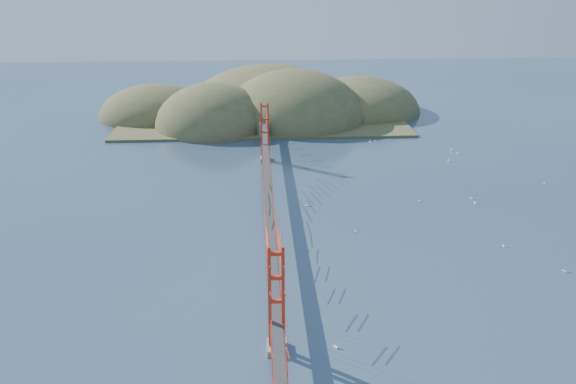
{
  "coord_description": "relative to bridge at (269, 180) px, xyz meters",
  "views": [
    {
      "loc": [
        -1.52,
        -76.5,
        35.9
      ],
      "look_at": [
        2.84,
        0.0,
        5.11
      ],
      "focal_mm": 35.0,
      "sensor_mm": 36.0,
      "label": 1
    }
  ],
  "objects": [
    {
      "name": "sailboat_16",
      "position": [
        25.06,
        7.33,
        -6.87
      ],
      "size": [
        0.53,
        0.53,
        0.57
      ],
      "color": "white",
      "rests_on": "ground"
    },
    {
      "name": "ground",
      "position": [
        0.0,
        -0.18,
        -7.01
      ],
      "size": [
        320.0,
        320.0,
        0.0
      ],
      "primitive_type": "plane",
      "color": "#314963",
      "rests_on": "ground"
    },
    {
      "name": "sailboat_10",
      "position": [
        6.0,
        -30.08,
        -6.86
      ],
      "size": [
        0.65,
        0.65,
        0.7
      ],
      "color": "white",
      "rests_on": "ground"
    },
    {
      "name": "sailboat_5",
      "position": [
        32.21,
        -9.35,
        -6.86
      ],
      "size": [
        0.49,
        0.56,
        0.64
      ],
      "color": "white",
      "rests_on": "ground"
    },
    {
      "name": "far_headlands",
      "position": [
        2.21,
        68.33,
        -7.01
      ],
      "size": [
        84.0,
        58.0,
        25.0
      ],
      "color": "brown",
      "rests_on": "ground"
    },
    {
      "name": "sailboat_9",
      "position": [
        49.4,
        13.81,
        -6.87
      ],
      "size": [
        0.56,
        0.56,
        0.61
      ],
      "color": "white",
      "rests_on": "ground"
    },
    {
      "name": "sailboat_2",
      "position": [
        37.05,
        -16.53,
        -6.85
      ],
      "size": [
        0.67,
        0.67,
        0.7
      ],
      "color": "white",
      "rests_on": "ground"
    },
    {
      "name": "sailboat_3",
      "position": [
        6.28,
        6.28,
        -6.86
      ],
      "size": [
        0.6,
        0.49,
        0.7
      ],
      "color": "white",
      "rests_on": "ground"
    },
    {
      "name": "sailboat_14",
      "position": [
        33.84,
        5.86,
        -6.85
      ],
      "size": [
        0.49,
        0.6,
        0.71
      ],
      "color": "white",
      "rests_on": "ground"
    },
    {
      "name": "sailboat_17",
      "position": [
        39.17,
        33.76,
        -6.86
      ],
      "size": [
        0.6,
        0.51,
        0.68
      ],
      "color": "white",
      "rests_on": "ground"
    },
    {
      "name": "sailboat_8",
      "position": [
        39.8,
        31.48,
        -6.85
      ],
      "size": [
        0.64,
        0.54,
        0.75
      ],
      "color": "white",
      "rests_on": "ground"
    },
    {
      "name": "sailboat_12",
      "position": [
        24.58,
        41.82,
        -6.87
      ],
      "size": [
        0.5,
        0.43,
        0.57
      ],
      "color": "white",
      "rests_on": "ground"
    },
    {
      "name": "sailboat_0",
      "position": [
        12.54,
        -3.54,
        -6.87
      ],
      "size": [
        0.46,
        0.51,
        0.58
      ],
      "color": "white",
      "rests_on": "ground"
    },
    {
      "name": "bridge",
      "position": [
        0.0,
        0.0,
        0.0
      ],
      "size": [
        2.2,
        94.4,
        12.0
      ],
      "color": "gray",
      "rests_on": "ground"
    },
    {
      "name": "sailboat_7",
      "position": [
        36.3,
        26.89,
        -6.86
      ],
      "size": [
        0.57,
        0.5,
        0.65
      ],
      "color": "white",
      "rests_on": "ground"
    },
    {
      "name": "sailboat_15",
      "position": [
        23.37,
        41.22,
        -6.86
      ],
      "size": [
        0.64,
        0.64,
        0.68
      ],
      "color": "white",
      "rests_on": "ground"
    },
    {
      "name": "sailboat_1",
      "position": [
        33.92,
        7.8,
        -6.86
      ],
      "size": [
        0.64,
        0.64,
        0.67
      ],
      "color": "white",
      "rests_on": "ground"
    }
  ]
}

